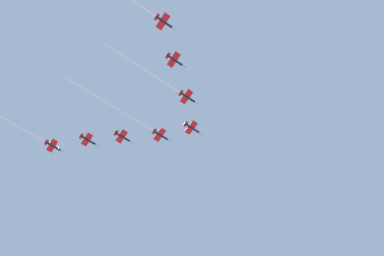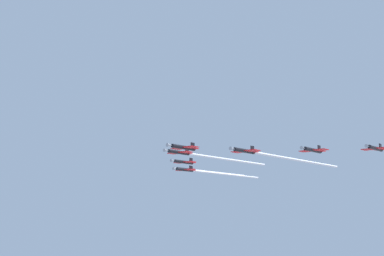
{
  "view_description": "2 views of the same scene",
  "coord_description": "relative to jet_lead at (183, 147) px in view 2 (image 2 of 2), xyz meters",
  "views": [
    {
      "loc": [
        -69.64,
        51.29,
        2.48
      ],
      "look_at": [
        -12.01,
        -14.8,
        199.19
      ],
      "focal_mm": 37.08,
      "sensor_mm": 36.0,
      "label": 1
    },
    {
      "loc": [
        55.62,
        -141.46,
        178.52
      ],
      "look_at": [
        -9.76,
        -13.77,
        204.88
      ],
      "focal_mm": 47.06,
      "sensor_mm": 36.0,
      "label": 2
    }
  ],
  "objects": [
    {
      "name": "jet_center_rear",
      "position": [
        48.47,
        32.21,
        0.69
      ],
      "size": [
        8.86,
        11.77,
        2.44
      ],
      "rotation": [
        0.0,
        0.0,
        2.89
      ],
      "color": "black"
    },
    {
      "name": "jet_port_inner",
      "position": [
        20.49,
        27.62,
        -0.94
      ],
      "size": [
        19.37,
        63.93,
        2.44
      ],
      "rotation": [
        0.0,
        0.0,
        2.89
      ],
      "color": "black"
    },
    {
      "name": "jet_starboard_outer",
      "position": [
        -18.05,
        34.06,
        0.19
      ],
      "size": [
        8.86,
        11.77,
        2.44
      ],
      "rotation": [
        0.0,
        0.0,
        2.89
      ],
      "color": "black"
    },
    {
      "name": "jet_port_trail",
      "position": [
        -22.78,
        67.84,
        -0.7
      ],
      "size": [
        17.62,
        57.12,
        2.44
      ],
      "rotation": [
        0.0,
        0.0,
        2.89
      ],
      "color": "black"
    },
    {
      "name": "jet_port_outer",
      "position": [
        32.23,
        21.15,
        -0.19
      ],
      "size": [
        8.86,
        11.77,
        2.44
      ],
      "rotation": [
        0.0,
        0.0,
        2.89
      ],
      "color": "black"
    },
    {
      "name": "jet_starboard_inner",
      "position": [
        -5.68,
        30.05,
        0.93
      ],
      "size": [
        17.04,
        54.85,
        2.44
      ],
      "rotation": [
        0.0,
        0.0,
        2.89
      ],
      "color": "black"
    },
    {
      "name": "jet_lead",
      "position": [
        0.0,
        0.0,
        0.0
      ],
      "size": [
        8.86,
        11.77,
        2.44
      ],
      "rotation": [
        0.0,
        0.0,
        2.89
      ],
      "color": "black"
    },
    {
      "name": "jet_tail_end",
      "position": [
        -32.63,
        81.66,
        1.48
      ],
      "size": [
        15.8,
        50.03,
        2.44
      ],
      "rotation": [
        0.0,
        0.0,
        2.89
      ],
      "color": "black"
    }
  ]
}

